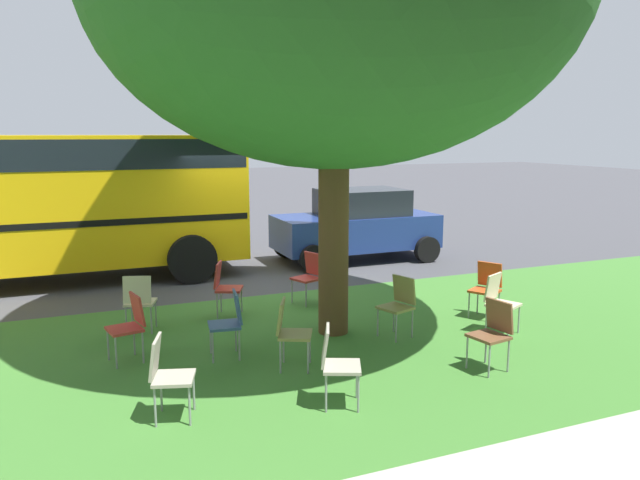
{
  "coord_description": "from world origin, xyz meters",
  "views": [
    {
      "loc": [
        3.21,
        10.5,
        2.92
      ],
      "look_at": [
        -0.49,
        1.48,
        1.2
      ],
      "focal_mm": 34.0,
      "sensor_mm": 36.0,
      "label": 1
    }
  ],
  "objects_px": {
    "chair_5": "(130,322)",
    "chair_8": "(225,284)",
    "chair_2": "(493,329)",
    "chair_3": "(399,302)",
    "parked_car": "(357,224)",
    "chair_11": "(230,319)",
    "chair_10": "(309,274)",
    "chair_9": "(487,285)",
    "chair_6": "(139,299)",
    "chair_1": "(289,329)",
    "chair_4": "(499,299)",
    "chair_7": "(167,371)",
    "chair_0": "(335,360)"
  },
  "relations": [
    {
      "from": "chair_4",
      "to": "chair_9",
      "type": "bearing_deg",
      "value": -114.97
    },
    {
      "from": "chair_8",
      "to": "chair_10",
      "type": "xyz_separation_m",
      "value": [
        -1.53,
        -0.18,
        0.0
      ]
    },
    {
      "from": "chair_2",
      "to": "parked_car",
      "type": "bearing_deg",
      "value": -101.38
    },
    {
      "from": "chair_4",
      "to": "chair_8",
      "type": "distance_m",
      "value": 4.26
    },
    {
      "from": "chair_5",
      "to": "chair_7",
      "type": "relative_size",
      "value": 1.0
    },
    {
      "from": "chair_6",
      "to": "chair_9",
      "type": "height_order",
      "value": "same"
    },
    {
      "from": "chair_1",
      "to": "chair_10",
      "type": "relative_size",
      "value": 1.0
    },
    {
      "from": "chair_6",
      "to": "chair_5",
      "type": "bearing_deg",
      "value": 78.37
    },
    {
      "from": "chair_8",
      "to": "chair_10",
      "type": "bearing_deg",
      "value": -173.17
    },
    {
      "from": "chair_1",
      "to": "chair_9",
      "type": "relative_size",
      "value": 1.0
    },
    {
      "from": "chair_0",
      "to": "chair_9",
      "type": "height_order",
      "value": "same"
    },
    {
      "from": "chair_9",
      "to": "chair_3",
      "type": "bearing_deg",
      "value": 9.74
    },
    {
      "from": "chair_3",
      "to": "chair_5",
      "type": "bearing_deg",
      "value": -7.12
    },
    {
      "from": "chair_10",
      "to": "chair_7",
      "type": "bearing_deg",
      "value": 50.17
    },
    {
      "from": "chair_0",
      "to": "chair_7",
      "type": "xyz_separation_m",
      "value": [
        1.73,
        -0.36,
        0.0
      ]
    },
    {
      "from": "chair_9",
      "to": "chair_4",
      "type": "bearing_deg",
      "value": 65.03
    },
    {
      "from": "chair_2",
      "to": "chair_4",
      "type": "distance_m",
      "value": 1.5
    },
    {
      "from": "chair_2",
      "to": "chair_3",
      "type": "distance_m",
      "value": 1.61
    },
    {
      "from": "chair_4",
      "to": "chair_10",
      "type": "distance_m",
      "value": 3.25
    },
    {
      "from": "chair_4",
      "to": "parked_car",
      "type": "xyz_separation_m",
      "value": [
        -0.35,
        -5.54,
        0.32
      ]
    },
    {
      "from": "parked_car",
      "to": "chair_4",
      "type": "bearing_deg",
      "value": 86.35
    },
    {
      "from": "chair_5",
      "to": "chair_8",
      "type": "bearing_deg",
      "value": -136.86
    },
    {
      "from": "chair_6",
      "to": "chair_1",
      "type": "bearing_deg",
      "value": 126.31
    },
    {
      "from": "parked_car",
      "to": "chair_5",
      "type": "bearing_deg",
      "value": 40.31
    },
    {
      "from": "chair_8",
      "to": "chair_11",
      "type": "xyz_separation_m",
      "value": [
        0.37,
        1.85,
        0.0
      ]
    },
    {
      "from": "chair_10",
      "to": "chair_11",
      "type": "height_order",
      "value": "same"
    },
    {
      "from": "chair_6",
      "to": "chair_8",
      "type": "bearing_deg",
      "value": -165.15
    },
    {
      "from": "chair_0",
      "to": "chair_8",
      "type": "bearing_deg",
      "value": -84.99
    },
    {
      "from": "chair_3",
      "to": "chair_9",
      "type": "distance_m",
      "value": 1.8
    },
    {
      "from": "chair_3",
      "to": "chair_8",
      "type": "xyz_separation_m",
      "value": [
        2.09,
        -1.96,
        0.0
      ]
    },
    {
      "from": "chair_3",
      "to": "chair_11",
      "type": "height_order",
      "value": "same"
    },
    {
      "from": "chair_5",
      "to": "chair_11",
      "type": "relative_size",
      "value": 1.0
    },
    {
      "from": "chair_5",
      "to": "chair_9",
      "type": "height_order",
      "value": "same"
    },
    {
      "from": "chair_1",
      "to": "chair_8",
      "type": "height_order",
      "value": "same"
    },
    {
      "from": "chair_0",
      "to": "chair_8",
      "type": "distance_m",
      "value": 3.71
    },
    {
      "from": "parked_car",
      "to": "chair_3",
      "type": "bearing_deg",
      "value": 70.7
    },
    {
      "from": "parked_car",
      "to": "chair_9",
      "type": "bearing_deg",
      "value": 89.84
    },
    {
      "from": "chair_6",
      "to": "chair_7",
      "type": "distance_m",
      "value": 2.97
    },
    {
      "from": "chair_5",
      "to": "chair_1",
      "type": "bearing_deg",
      "value": 150.71
    },
    {
      "from": "chair_8",
      "to": "chair_9",
      "type": "xyz_separation_m",
      "value": [
        -3.87,
        1.65,
        0.0
      ]
    },
    {
      "from": "chair_4",
      "to": "chair_6",
      "type": "relative_size",
      "value": 1.0
    },
    {
      "from": "chair_3",
      "to": "chair_4",
      "type": "bearing_deg",
      "value": 163.56
    },
    {
      "from": "chair_9",
      "to": "chair_10",
      "type": "height_order",
      "value": "same"
    },
    {
      "from": "chair_6",
      "to": "chair_9",
      "type": "bearing_deg",
      "value": 166.13
    },
    {
      "from": "chair_6",
      "to": "chair_11",
      "type": "height_order",
      "value": "same"
    },
    {
      "from": "parked_car",
      "to": "chair_11",
      "type": "bearing_deg",
      "value": 49.59
    },
    {
      "from": "chair_2",
      "to": "chair_11",
      "type": "relative_size",
      "value": 1.0
    },
    {
      "from": "chair_6",
      "to": "chair_11",
      "type": "relative_size",
      "value": 1.0
    },
    {
      "from": "chair_11",
      "to": "chair_7",
      "type": "bearing_deg",
      "value": 55.4
    },
    {
      "from": "chair_9",
      "to": "chair_6",
      "type": "bearing_deg",
      "value": -13.87
    }
  ]
}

